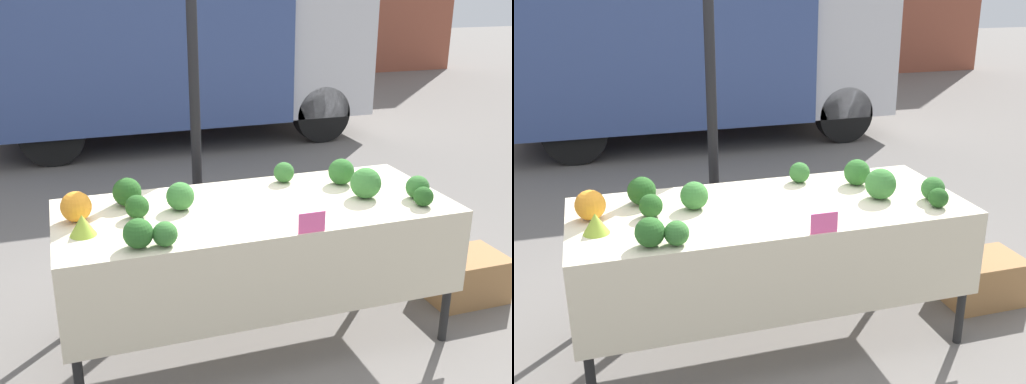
# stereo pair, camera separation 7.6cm
# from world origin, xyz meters

# --- Properties ---
(ground_plane) EXTENTS (40.00, 40.00, 0.00)m
(ground_plane) POSITION_xyz_m (0.00, 0.00, 0.00)
(ground_plane) COLOR slate
(tent_pole) EXTENTS (0.07, 0.07, 2.77)m
(tent_pole) POSITION_xyz_m (-0.14, 0.85, 1.38)
(tent_pole) COLOR black
(tent_pole) RESTS_ON ground_plane
(parked_truck) EXTENTS (4.97, 2.21, 2.57)m
(parked_truck) POSITION_xyz_m (0.36, 5.05, 1.38)
(parked_truck) COLOR #384C84
(parked_truck) RESTS_ON ground_plane
(market_table) EXTENTS (2.23, 0.94, 0.85)m
(market_table) POSITION_xyz_m (0.00, -0.07, 0.76)
(market_table) COLOR beige
(market_table) RESTS_ON ground_plane
(orange_cauliflower) EXTENTS (0.16, 0.16, 0.16)m
(orange_cauliflower) POSITION_xyz_m (-0.98, 0.08, 0.94)
(orange_cauliflower) COLOR orange
(orange_cauliflower) RESTS_ON market_table
(romanesco_head) EXTENTS (0.14, 0.14, 0.11)m
(romanesco_head) POSITION_xyz_m (-0.96, -0.12, 0.91)
(romanesco_head) COLOR #93B238
(romanesco_head) RESTS_ON market_table
(broccoli_head_0) EXTENTS (0.14, 0.14, 0.14)m
(broccoli_head_0) POSITION_xyz_m (0.93, -0.19, 0.92)
(broccoli_head_0) COLOR #336B2D
(broccoli_head_0) RESTS_ON market_table
(broccoli_head_1) EXTENTS (0.16, 0.16, 0.16)m
(broccoli_head_1) POSITION_xyz_m (-0.69, 0.23, 0.94)
(broccoli_head_1) COLOR #23511E
(broccoli_head_1) RESTS_ON market_table
(broccoli_head_2) EXTENTS (0.15, 0.15, 0.15)m
(broccoli_head_2) POSITION_xyz_m (-0.71, -0.36, 0.93)
(broccoli_head_2) COLOR #285B23
(broccoli_head_2) RESTS_ON market_table
(broccoli_head_3) EXTENTS (0.18, 0.18, 0.18)m
(broccoli_head_3) POSITION_xyz_m (0.65, -0.08, 0.95)
(broccoli_head_3) COLOR #387533
(broccoli_head_3) RESTS_ON market_table
(broccoli_head_4) EXTENTS (0.13, 0.13, 0.13)m
(broccoli_head_4) POSITION_xyz_m (-0.66, 0.02, 0.92)
(broccoli_head_4) COLOR #23511E
(broccoli_head_4) RESTS_ON market_table
(broccoli_head_5) EXTENTS (0.16, 0.16, 0.16)m
(broccoli_head_5) POSITION_xyz_m (-0.42, 0.07, 0.93)
(broccoli_head_5) COLOR #387533
(broccoli_head_5) RESTS_ON market_table
(broccoli_head_6) EXTENTS (0.11, 0.11, 0.11)m
(broccoli_head_6) POSITION_xyz_m (0.89, -0.31, 0.91)
(broccoli_head_6) COLOR #23511E
(broccoli_head_6) RESTS_ON market_table
(broccoli_head_7) EXTENTS (0.13, 0.13, 0.13)m
(broccoli_head_7) POSITION_xyz_m (0.30, 0.33, 0.92)
(broccoli_head_7) COLOR #336B2D
(broccoli_head_7) RESTS_ON market_table
(broccoli_head_8) EXTENTS (0.12, 0.12, 0.12)m
(broccoli_head_8) POSITION_xyz_m (-0.59, -0.38, 0.92)
(broccoli_head_8) COLOR #336B2D
(broccoli_head_8) RESTS_ON market_table
(broccoli_head_9) EXTENTS (0.16, 0.16, 0.16)m
(broccoli_head_9) POSITION_xyz_m (0.62, 0.18, 0.94)
(broccoli_head_9) COLOR #2D6628
(broccoli_head_9) RESTS_ON market_table
(price_sign) EXTENTS (0.15, 0.01, 0.11)m
(price_sign) POSITION_xyz_m (0.15, -0.46, 0.91)
(price_sign) COLOR #F45B9E
(price_sign) RESTS_ON market_table
(produce_crate) EXTENTS (0.52, 0.38, 0.31)m
(produce_crate) POSITION_xyz_m (1.49, -0.01, 0.16)
(produce_crate) COLOR #9E7042
(produce_crate) RESTS_ON ground_plane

